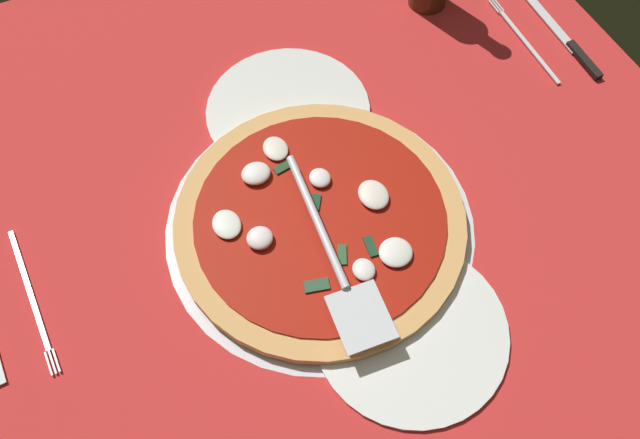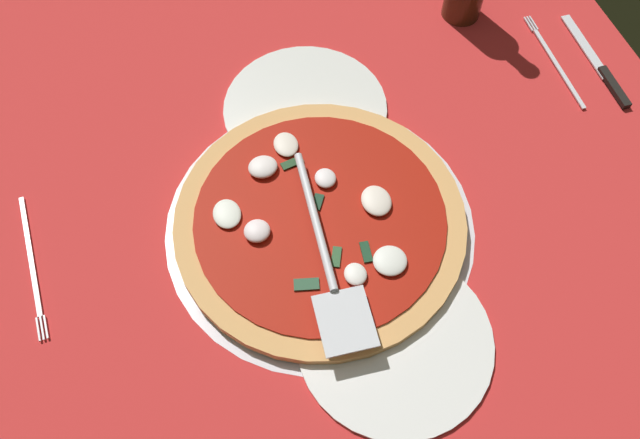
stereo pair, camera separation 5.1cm
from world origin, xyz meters
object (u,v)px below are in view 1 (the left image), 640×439
at_px(dinner_plate_right, 288,111).
at_px(pizza_server, 336,257).
at_px(place_setting_far, 4,300).
at_px(place_setting_near, 546,43).
at_px(pizza, 320,220).
at_px(dinner_plate_left, 410,331).

relative_size(dinner_plate_right, pizza_server, 0.86).
bearing_deg(dinner_plate_right, place_setting_far, 105.44).
xyz_separation_m(dinner_plate_right, place_setting_far, (-0.12, 0.42, -0.00)).
bearing_deg(place_setting_near, pizza, 109.22).
xyz_separation_m(dinner_plate_left, place_setting_far, (0.24, 0.42, -0.00)).
height_order(dinner_plate_right, pizza, pizza).
distance_m(dinner_plate_left, dinner_plate_right, 0.36).
bearing_deg(place_setting_near, dinner_plate_right, 85.45).
distance_m(dinner_plate_left, place_setting_far, 0.48).
xyz_separation_m(dinner_plate_left, pizza, (0.17, 0.04, 0.01)).
relative_size(dinner_plate_right, place_setting_near, 1.10).
distance_m(pizza, pizza_server, 0.07).
bearing_deg(place_setting_near, dinner_plate_left, 129.11).
height_order(dinner_plate_right, pizza_server, pizza_server).
height_order(dinner_plate_left, dinner_plate_right, same).
bearing_deg(pizza_server, place_setting_far, -105.27).
distance_m(pizza, place_setting_near, 0.47).
bearing_deg(place_setting_far, dinner_plate_left, 57.70).
relative_size(pizza, place_setting_near, 1.75).
bearing_deg(dinner_plate_right, place_setting_near, -96.40).
height_order(dinner_plate_left, place_setting_far, place_setting_far).
distance_m(dinner_plate_right, place_setting_near, 0.41).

